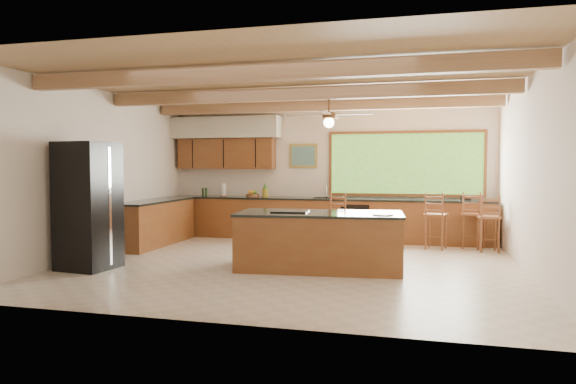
# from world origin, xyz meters

# --- Properties ---
(ground) EXTENTS (7.20, 7.20, 0.00)m
(ground) POSITION_xyz_m (0.00, 0.00, 0.00)
(ground) COLOR beige
(ground) RESTS_ON ground
(room_shell) EXTENTS (7.27, 6.54, 3.02)m
(room_shell) POSITION_xyz_m (-0.17, 0.65, 2.21)
(room_shell) COLOR beige
(room_shell) RESTS_ON ground
(counter_run) EXTENTS (7.12, 3.10, 1.25)m
(counter_run) POSITION_xyz_m (-0.82, 2.52, 0.46)
(counter_run) COLOR brown
(counter_run) RESTS_ON ground
(island) EXTENTS (2.66, 1.42, 0.91)m
(island) POSITION_xyz_m (0.49, -0.22, 0.45)
(island) COLOR brown
(island) RESTS_ON ground
(refrigerator) EXTENTS (0.85, 0.83, 2.00)m
(refrigerator) POSITION_xyz_m (-3.05, -1.13, 1.00)
(refrigerator) COLOR black
(refrigerator) RESTS_ON ground
(bar_stool_a) EXTENTS (0.52, 0.52, 1.12)m
(bar_stool_a) POSITION_xyz_m (0.58, 1.54, 0.66)
(bar_stool_a) COLOR brown
(bar_stool_a) RESTS_ON ground
(bar_stool_b) EXTENTS (0.49, 0.49, 1.12)m
(bar_stool_b) POSITION_xyz_m (2.33, 2.16, 0.66)
(bar_stool_b) COLOR brown
(bar_stool_b) RESTS_ON ground
(bar_stool_c) EXTENTS (0.52, 0.52, 1.12)m
(bar_stool_c) POSITION_xyz_m (3.05, 2.39, 0.67)
(bar_stool_c) COLOR brown
(bar_stool_c) RESTS_ON ground
(bar_stool_d) EXTENTS (0.42, 0.42, 1.09)m
(bar_stool_d) POSITION_xyz_m (3.28, 2.07, 0.65)
(bar_stool_d) COLOR brown
(bar_stool_d) RESTS_ON ground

